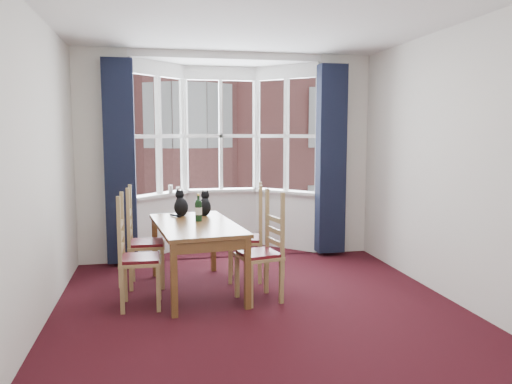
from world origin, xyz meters
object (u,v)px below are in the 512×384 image
object	(u,v)px
chair_left_far	(138,245)
cat_left	(181,205)
cat_right	(204,206)
candle_short	(178,190)
chair_right_near	(267,255)
wine_bottle	(198,209)
chair_left_near	(131,261)
chair_right_far	(253,240)
candle_tall	(171,189)
dining_table	(196,231)

from	to	relation	value
chair_left_far	cat_left	world-z (taller)	cat_left
cat_right	candle_short	world-z (taller)	cat_right
chair_right_near	wine_bottle	bearing A→B (deg)	140.26
wine_bottle	cat_right	bearing A→B (deg)	74.48
chair_right_near	wine_bottle	world-z (taller)	wine_bottle
chair_left_near	chair_right_near	xyz separation A→B (m)	(1.37, -0.03, 0.00)
chair_left_far	chair_right_near	xyz separation A→B (m)	(1.32, -0.73, 0.00)
candle_short	chair_left_near	bearing A→B (deg)	-104.53
cat_left	candle_short	size ratio (longest dim) A/B	3.79
chair_left_far	chair_right_far	xyz separation A→B (m)	(1.31, -0.01, 0.00)
chair_right_near	chair_right_far	size ratio (longest dim) A/B	1.00
cat_right	chair_right_near	bearing A→B (deg)	-58.48
cat_left	cat_right	distance (m)	0.27
cat_left	chair_left_near	bearing A→B (deg)	-120.78
chair_left_near	chair_right_far	xyz separation A→B (m)	(1.36, 0.69, 0.00)
cat_left	cat_right	xyz separation A→B (m)	(0.27, -0.04, -0.01)
candle_tall	chair_right_far	bearing A→B (deg)	-58.69
chair_left_far	chair_right_near	world-z (taller)	same
dining_table	cat_left	size ratio (longest dim) A/B	5.01
candle_tall	dining_table	bearing A→B (deg)	-83.26
chair_left_far	wine_bottle	world-z (taller)	wine_bottle
dining_table	wine_bottle	world-z (taller)	wine_bottle
dining_table	chair_left_near	distance (m)	0.80
candle_tall	cat_right	bearing A→B (deg)	-74.85
chair_left_far	cat_left	bearing A→B (deg)	22.81
cat_left	wine_bottle	bearing A→B (deg)	-66.52
chair_left_far	candle_tall	world-z (taller)	candle_tall
chair_right_near	cat_left	size ratio (longest dim) A/B	2.85
chair_right_far	candle_short	distance (m)	1.76
chair_right_near	cat_right	distance (m)	1.13
chair_left_near	cat_left	world-z (taller)	cat_left
chair_left_far	cat_left	size ratio (longest dim) A/B	2.85
chair_left_far	chair_right_near	size ratio (longest dim) A/B	1.00
candle_tall	chair_left_far	bearing A→B (deg)	-105.75
wine_bottle	candle_short	xyz separation A→B (m)	(-0.14, 1.69, 0.03)
chair_left_near	candle_tall	xyz separation A→B (m)	(0.46, 2.17, 0.46)
dining_table	chair_right_near	world-z (taller)	chair_right_near
chair_left_far	wine_bottle	distance (m)	0.81
chair_right_far	cat_right	distance (m)	0.70
chair_right_near	cat_right	world-z (taller)	cat_right
dining_table	wine_bottle	distance (m)	0.25
dining_table	candle_tall	world-z (taller)	candle_tall
dining_table	wine_bottle	xyz separation A→B (m)	(0.04, 0.13, 0.22)
wine_bottle	chair_left_near	bearing A→B (deg)	-144.25
candle_tall	candle_short	distance (m)	0.11
dining_table	chair_left_near	world-z (taller)	chair_left_near
candle_tall	chair_left_near	bearing A→B (deg)	-102.04
dining_table	chair_left_far	bearing A→B (deg)	153.32
chair_left_far	cat_right	xyz separation A→B (m)	(0.77, 0.17, 0.40)
chair_right_far	candle_short	bearing A→B (deg)	117.70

